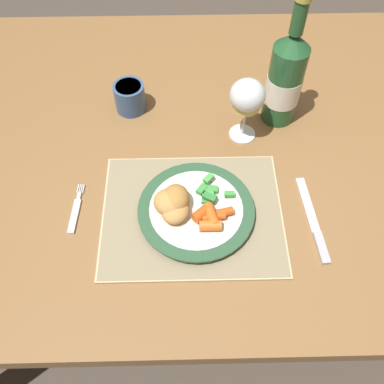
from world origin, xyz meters
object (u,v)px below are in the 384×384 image
Objects in this scene: dining_table at (199,159)px; bottle at (285,79)px; dinner_plate at (196,211)px; drinking_cup at (130,97)px; table_knife at (315,226)px; fork at (75,212)px; wine_glass at (247,98)px.

bottle is (0.19, 0.07, 0.19)m from dining_table.
drinking_cup reaches higher than dinner_plate.
table_knife is 0.34m from bottle.
table_knife is (0.49, -0.04, 0.00)m from fork.
wine_glass is at bearing -19.56° from drinking_cup.
dinner_plate is 0.76× the size of bottle.
fork is 0.44m from wine_glass.
drinking_cup is (-0.15, 0.32, 0.02)m from dinner_plate.
wine_glass is 2.14× the size of drinking_cup.
wine_glass is at bearing 5.62° from dining_table.
dinner_plate is 0.27m from wine_glass.
dinner_plate is at bearing -93.44° from dining_table.
table_knife is at bearing -47.18° from dining_table.
drinking_cup is (-0.27, 0.10, -0.08)m from wine_glass.
bottle is at bearing 53.76° from dinner_plate.
dining_table is 0.34m from fork.
dinner_plate reaches higher than table_knife.
drinking_cup is at bearing 160.44° from wine_glass.
table_knife is 1.30× the size of wine_glass.
dinner_plate is (-0.01, -0.21, 0.09)m from dining_table.
dining_table is 0.23m from drinking_cup.
wine_glass is (-0.13, 0.26, 0.11)m from table_knife.
bottle reaches higher than table_knife.
bottle is (0.46, 0.27, 0.11)m from fork.
bottle is (0.09, 0.06, -0.00)m from wine_glass.
wine_glass is at bearing 116.04° from table_knife.
wine_glass is at bearing 29.98° from fork.
table_knife is 2.78× the size of drinking_cup.
wine_glass is (0.12, 0.22, 0.10)m from dinner_plate.
dinner_plate is 1.15× the size of table_knife.
dinner_plate reaches higher than fork.
dinner_plate is 0.24m from table_knife.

